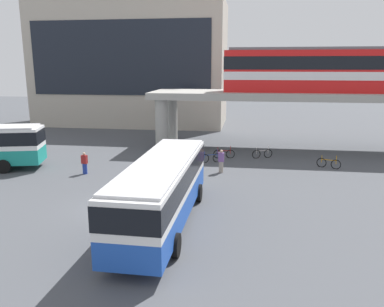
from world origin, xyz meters
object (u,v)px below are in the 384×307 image
object	(u,v)px
bicycle_red	(224,154)
pedestrian_near_building	(221,162)
train	(337,70)
station_building	(132,65)
bicycle_silver	(262,154)
bus_main	(163,185)
bicycle_blue	(211,158)
pedestrian_by_bike_rack	(85,164)
bicycle_orange	(329,163)

from	to	relation	value
bicycle_red	pedestrian_near_building	bearing A→B (deg)	-89.14
train	bicycle_red	size ratio (longest dim) A/B	10.98
station_building	train	bearing A→B (deg)	-31.76
bicycle_silver	bicycle_red	bearing A→B (deg)	-171.04
train	pedestrian_near_building	bearing A→B (deg)	-136.62
station_building	train	xyz separation A→B (m)	(22.57, -13.97, -0.43)
train	bicycle_red	world-z (taller)	train
bicycle_silver	bicycle_red	xyz separation A→B (m)	(-3.15, -0.50, 0.00)
station_building	train	distance (m)	26.55
bus_main	bicycle_blue	size ratio (longest dim) A/B	6.65
bicycle_red	pedestrian_near_building	xyz separation A→B (m)	(0.07, -4.51, 0.43)
bus_main	bicycle_blue	world-z (taller)	bus_main
train	bus_main	xyz separation A→B (m)	(-11.45, -18.54, -5.20)
bus_main	pedestrian_near_building	xyz separation A→B (m)	(2.11, 9.71, -1.20)
pedestrian_by_bike_rack	bicycle_red	bearing A→B (deg)	33.36
bicycle_silver	bus_main	bearing A→B (deg)	-109.41
train	bus_main	distance (m)	22.40
bicycle_silver	bicycle_blue	size ratio (longest dim) A/B	1.01
bicycle_red	pedestrian_by_bike_rack	bearing A→B (deg)	-146.64
station_building	bicycle_orange	world-z (taller)	station_building
station_building	bicycle_silver	world-z (taller)	station_building
bicycle_red	pedestrian_near_building	size ratio (longest dim) A/B	1.06
bus_main	bicycle_blue	distance (m)	12.74
bicycle_orange	bicycle_silver	xyz separation A→B (m)	(-4.84, 2.57, 0.00)
station_building	bus_main	world-z (taller)	station_building
bicycle_silver	pedestrian_near_building	size ratio (longest dim) A/B	1.00
bicycle_orange	bicycle_red	xyz separation A→B (m)	(-7.99, 2.07, 0.00)
station_building	bicycle_red	distance (m)	23.67
bicycle_orange	pedestrian_near_building	world-z (taller)	pedestrian_near_building
train	pedestrian_near_building	world-z (taller)	train
bicycle_red	bicycle_blue	distance (m)	1.90
bus_main	bicycle_red	xyz separation A→B (m)	(2.04, 14.23, -1.63)
bicycle_silver	bicycle_blue	xyz separation A→B (m)	(-4.09, -2.14, 0.00)
train	bicycle_orange	bearing A→B (deg)	-102.50
pedestrian_near_building	station_building	bearing A→B (deg)	120.13
bicycle_orange	bicycle_red	bearing A→B (deg)	165.48
station_building	bus_main	distance (m)	34.82
station_building	pedestrian_near_building	xyz separation A→B (m)	(13.23, -22.80, -6.84)
bus_main	pedestrian_by_bike_rack	bearing A→B (deg)	133.03
train	bicycle_blue	world-z (taller)	train
bicycle_blue	pedestrian_near_building	bearing A→B (deg)	-70.59
train	bicycle_red	distance (m)	12.40
pedestrian_near_building	bicycle_orange	bearing A→B (deg)	17.14
station_building	pedestrian_near_building	bearing A→B (deg)	-59.87
pedestrian_near_building	bicycle_red	bearing A→B (deg)	90.86
bus_main	pedestrian_by_bike_rack	distance (m)	10.99
station_building	pedestrian_by_bike_rack	distance (m)	25.74
bus_main	bicycle_red	bearing A→B (deg)	81.84
bicycle_red	bicycle_blue	bearing A→B (deg)	-119.83
station_building	bicycle_blue	distance (m)	24.48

